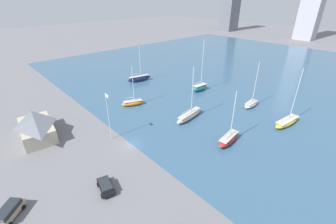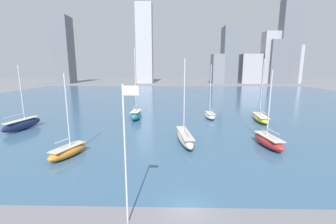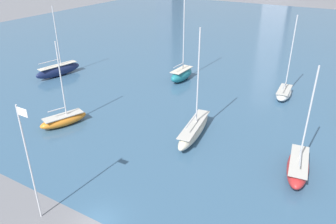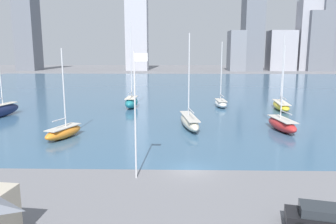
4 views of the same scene
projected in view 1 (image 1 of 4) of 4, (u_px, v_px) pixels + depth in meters
name	position (u px, v px, depth m)	size (l,w,h in m)	color
ground_plane	(132.00, 144.00, 50.10)	(500.00, 500.00, 0.00)	slate
harbor_water	(274.00, 76.00, 91.88)	(180.00, 140.00, 0.00)	#385B7A
boat_shed	(37.00, 128.00, 51.68)	(12.29, 7.85, 4.96)	#B2A893
flag_pole	(108.00, 115.00, 49.23)	(1.24, 0.14, 11.45)	silver
sailboat_navy	(139.00, 78.00, 86.07)	(3.62, 9.60, 13.16)	#19234C
sailboat_orange	(133.00, 103.00, 67.42)	(4.34, 6.99, 11.86)	orange
sailboat_teal	(200.00, 87.00, 77.61)	(2.64, 6.57, 17.19)	#1E757F
sailboat_cream	(189.00, 115.00, 60.10)	(3.48, 10.85, 14.12)	beige
sailboat_white	(251.00, 104.00, 66.63)	(2.56, 6.43, 13.38)	white
sailboat_yellow	(287.00, 122.00, 57.40)	(3.57, 10.12, 14.65)	yellow
sailboat_red	(229.00, 139.00, 50.27)	(3.31, 8.10, 12.30)	#B72828
parked_suv_tan	(9.00, 212.00, 33.24)	(4.83, 4.94, 1.91)	tan
parked_wagon_black	(106.00, 186.00, 37.97)	(4.87, 3.13, 1.60)	black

